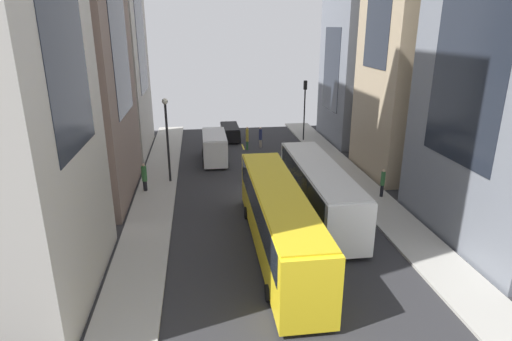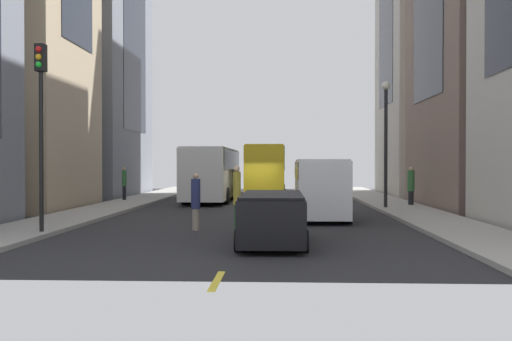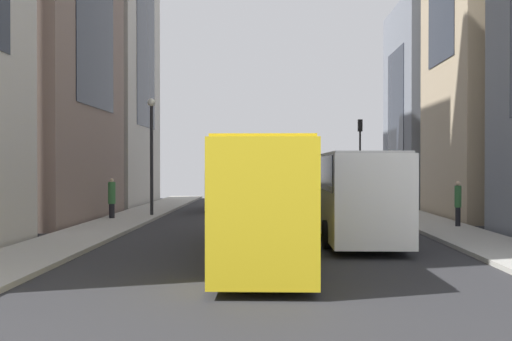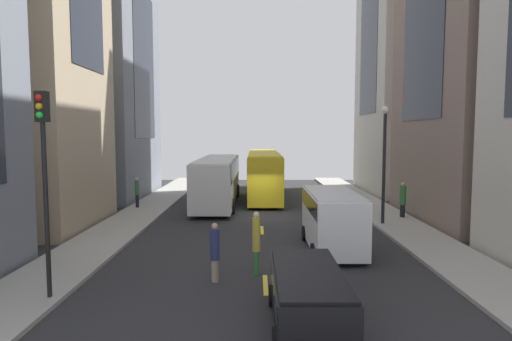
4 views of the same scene
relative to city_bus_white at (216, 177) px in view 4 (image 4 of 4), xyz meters
The scene contains 20 objects.
ground_plane 5.63m from the city_bus_white, 54.06° to the right, with size 42.14×42.14×0.00m, color #28282B.
sidewalk_west 6.53m from the city_bus_white, 136.95° to the right, with size 2.85×44.00×0.15m, color #9E9B93.
sidewalk_east 11.71m from the city_bus_white, 21.64° to the right, with size 2.85×44.00×0.15m, color #9E9B93.
lane_stripe_1 17.26m from the city_bus_white, 79.62° to the right, with size 0.16×2.00×0.01m, color yellow.
lane_stripe_2 9.22m from the city_bus_white, 69.95° to the right, with size 0.16×2.00×0.01m, color yellow.
lane_stripe_3 3.68m from the city_bus_white, ahead, with size 0.16×2.00×0.01m, color yellow.
lane_stripe_4 9.12m from the city_bus_white, 69.69° to the left, with size 0.16×2.00×0.01m, color yellow.
lane_stripe_5 17.14m from the city_bus_white, 79.55° to the left, with size 0.16×2.00×0.01m, color yellow.
building_west_2 13.49m from the city_bus_white, 156.54° to the left, with size 6.85×11.19×21.12m.
building_east_2 21.34m from the city_bus_white, 22.76° to the left, with size 6.53×9.91×30.06m.
city_bus_white is the anchor object (origin of this frame).
streetcar_yellow 5.41m from the city_bus_white, 50.98° to the left, with size 2.70×13.91×3.59m.
delivery_van_white 13.83m from the city_bus_white, 63.75° to the right, with size 2.26×5.45×2.58m.
car_black_0 20.50m from the city_bus_white, 78.30° to the right, with size 2.01×4.56×1.52m.
pedestrian_walking_far 16.04m from the city_bus_white, 80.02° to the right, with size 0.29×0.29×2.32m.
pedestrian_crossing_mid 5.72m from the city_bus_white, 158.04° to the right, with size 0.30×0.30×2.04m.
pedestrian_crossing_near 12.80m from the city_bus_white, 25.74° to the right, with size 0.38×0.38×2.08m.
pedestrian_waiting_curb 16.62m from the city_bus_white, 85.34° to the right, with size 0.33×0.33×2.06m.
traffic_light_near_corner 18.84m from the city_bus_white, 100.91° to the right, with size 0.32×0.44×6.21m.
streetlamp_near 12.45m from the city_bus_white, 36.88° to the right, with size 0.44×0.44×6.47m.
Camera 4 is at (-0.32, -27.01, 5.12)m, focal length 30.62 mm.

